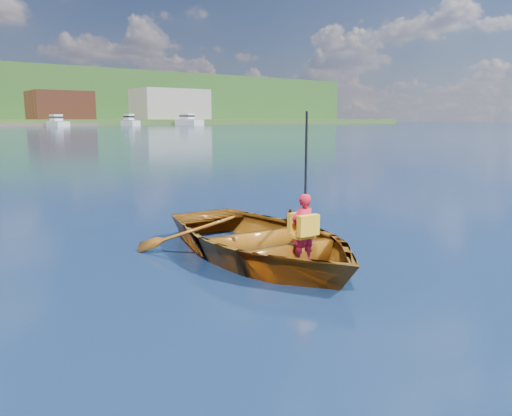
{
  "coord_description": "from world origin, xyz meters",
  "views": [
    {
      "loc": [
        -4.09,
        -5.44,
        2.2
      ],
      "look_at": [
        0.54,
        0.66,
        0.82
      ],
      "focal_mm": 35.0,
      "sensor_mm": 36.0,
      "label": 1
    }
  ],
  "objects": [
    {
      "name": "ground",
      "position": [
        0.0,
        0.0,
        0.0
      ],
      "size": [
        600.0,
        600.0,
        0.0
      ],
      "color": "#121F40",
      "rests_on": "ground"
    },
    {
      "name": "rowboat",
      "position": [
        0.63,
        0.66,
        0.31
      ],
      "size": [
        3.5,
        4.65,
        0.91
      ],
      "color": "#72370B",
      "rests_on": "ground"
    },
    {
      "name": "child_paddler",
      "position": [
        0.7,
        -0.24,
        0.64
      ],
      "size": [
        0.4,
        0.36,
        2.2
      ],
      "color": "red",
      "rests_on": "ground"
    }
  ]
}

